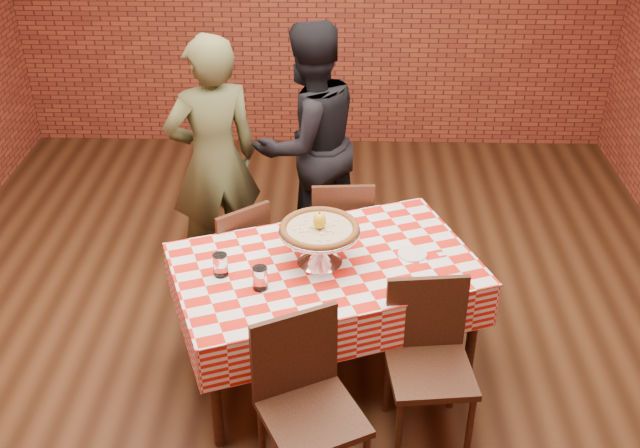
# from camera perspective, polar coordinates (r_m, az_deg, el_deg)

# --- Properties ---
(ground) EXTENTS (6.00, 6.00, 0.00)m
(ground) POSITION_cam_1_polar(r_m,az_deg,el_deg) (4.98, -1.32, -8.50)
(ground) COLOR black
(ground) RESTS_ON ground
(table) EXTENTS (1.92, 1.52, 0.75)m
(table) POSITION_cam_1_polar(r_m,az_deg,el_deg) (4.55, 0.38, -6.94)
(table) COLOR #422618
(table) RESTS_ON ground
(tablecloth) EXTENTS (1.96, 1.57, 0.29)m
(tablecloth) POSITION_cam_1_polar(r_m,az_deg,el_deg) (4.40, 0.39, -4.49)
(tablecloth) COLOR red
(tablecloth) RESTS_ON table
(pizza_stand) EXTENTS (0.47, 0.47, 0.21)m
(pizza_stand) POSITION_cam_1_polar(r_m,az_deg,el_deg) (4.28, -0.04, -1.66)
(pizza_stand) COLOR silver
(pizza_stand) RESTS_ON tablecloth
(pizza) EXTENTS (0.45, 0.45, 0.03)m
(pizza) POSITION_cam_1_polar(r_m,az_deg,el_deg) (4.22, -0.04, -0.40)
(pizza) COLOR #C4B38A
(pizza) RESTS_ON pizza_stand
(lemon) EXTENTS (0.07, 0.07, 0.10)m
(lemon) POSITION_cam_1_polar(r_m,az_deg,el_deg) (4.19, -0.04, 0.23)
(lemon) COLOR yellow
(lemon) RESTS_ON pizza
(water_glass_left) EXTENTS (0.11, 0.11, 0.13)m
(water_glass_left) POSITION_cam_1_polar(r_m,az_deg,el_deg) (4.10, -4.52, -4.08)
(water_glass_left) COLOR white
(water_glass_left) RESTS_ON tablecloth
(water_glass_right) EXTENTS (0.11, 0.11, 0.13)m
(water_glass_right) POSITION_cam_1_polar(r_m,az_deg,el_deg) (4.22, -7.49, -3.07)
(water_glass_right) COLOR white
(water_glass_right) RESTS_ON tablecloth
(side_plate) EXTENTS (0.22, 0.22, 0.01)m
(side_plate) POSITION_cam_1_polar(r_m,az_deg,el_deg) (4.42, 6.95, -2.25)
(side_plate) COLOR white
(side_plate) RESTS_ON tablecloth
(sweetener_packet_a) EXTENTS (0.06, 0.05, 0.00)m
(sweetener_packet_a) POSITION_cam_1_polar(r_m,az_deg,el_deg) (4.37, 7.76, -2.82)
(sweetener_packet_a) COLOR white
(sweetener_packet_a) RESTS_ON tablecloth
(sweetener_packet_b) EXTENTS (0.06, 0.05, 0.00)m
(sweetener_packet_b) POSITION_cam_1_polar(r_m,az_deg,el_deg) (4.45, 9.15, -2.25)
(sweetener_packet_b) COLOR white
(sweetener_packet_b) RESTS_ON tablecloth
(condiment_caddy) EXTENTS (0.11, 0.11, 0.13)m
(condiment_caddy) POSITION_cam_1_polar(r_m,az_deg,el_deg) (4.55, -0.59, -0.05)
(condiment_caddy) COLOR silver
(condiment_caddy) RESTS_ON tablecloth
(chair_near_left) EXTENTS (0.61, 0.61, 0.94)m
(chair_near_left) POSITION_cam_1_polar(r_m,az_deg,el_deg) (3.82, -0.57, -14.13)
(chair_near_left) COLOR #422618
(chair_near_left) RESTS_ON ground
(chair_near_right) EXTENTS (0.48, 0.48, 0.92)m
(chair_near_right) POSITION_cam_1_polar(r_m,az_deg,el_deg) (4.10, 8.29, -10.85)
(chair_near_right) COLOR #422618
(chair_near_right) RESTS_ON ground
(chair_far_left) EXTENTS (0.53, 0.53, 0.86)m
(chair_far_left) POSITION_cam_1_polar(r_m,az_deg,el_deg) (5.01, -6.60, -2.39)
(chair_far_left) COLOR #422618
(chair_far_left) RESTS_ON ground
(chair_far_right) EXTENTS (0.43, 0.43, 0.88)m
(chair_far_right) POSITION_cam_1_polar(r_m,az_deg,el_deg) (5.22, 1.55, -0.44)
(chair_far_right) COLOR #422618
(chair_far_right) RESTS_ON ground
(diner_olive) EXTENTS (0.76, 0.66, 1.77)m
(diner_olive) POSITION_cam_1_polar(r_m,az_deg,el_deg) (5.21, -7.99, 4.73)
(diner_olive) COLOR #454A2A
(diner_olive) RESTS_ON ground
(diner_black) EXTENTS (1.08, 1.04, 1.76)m
(diner_black) POSITION_cam_1_polar(r_m,az_deg,el_deg) (5.43, -0.88, 6.09)
(diner_black) COLOR black
(diner_black) RESTS_ON ground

